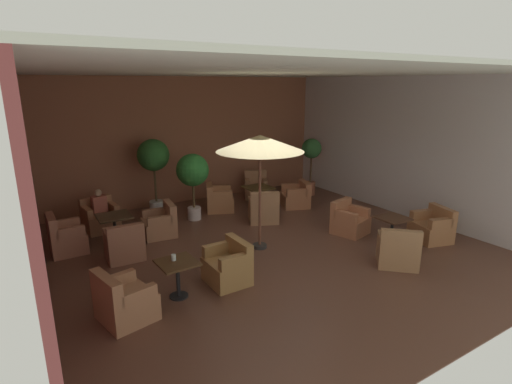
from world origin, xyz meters
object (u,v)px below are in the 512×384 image
armchair_front_right_west (256,188)px  potted_tree_left_corner (193,173)px  armchair_mid_center_south (432,228)px  potted_tree_mid_left (311,155)px  armchair_rear_right_north (66,239)px  patron_blue_shirt (99,203)px  armchair_front_left_east (228,267)px  armchair_mid_center_north (349,221)px  armchair_mid_center_east (398,251)px  armchair_front_right_east (263,210)px  cafe_table_rear_right (114,221)px  potted_tree_mid_right (154,160)px  armchair_front_right_south (296,197)px  cafe_table_mid_center (392,225)px  iced_drink_cup (174,257)px  cafe_table_front_left (178,270)px  armchair_rear_right_west (100,218)px  patio_umbrella_tall_red (260,144)px  armchair_rear_right_east (125,245)px  cafe_table_front_right (258,192)px  armchair_front_left_north (124,302)px  armchair_rear_right_south (161,224)px  armchair_front_right_north (219,200)px

armchair_front_right_west → potted_tree_left_corner: (-2.58, -0.94, 1.00)m
armchair_mid_center_south → potted_tree_mid_left: bearing=88.6°
armchair_rear_right_north → patron_blue_shirt: 1.46m
patron_blue_shirt → potted_tree_mid_left: bearing=-1.4°
armchair_front_left_east → armchair_mid_center_north: (3.77, 0.67, -0.00)m
armchair_mid_center_east → armchair_rear_right_north: (-5.69, 4.31, 0.01)m
armchair_front_right_east → armchair_mid_center_north: bearing=-53.6°
armchair_front_left_east → cafe_table_rear_right: bearing=113.3°
armchair_front_left_east → potted_tree_left_corner: potted_tree_left_corner is taller
armchair_front_right_east → potted_tree_mid_right: potted_tree_mid_right is taller
armchair_front_right_south → cafe_table_mid_center: armchair_front_right_south is taller
armchair_mid_center_east → iced_drink_cup: bearing=163.5°
armchair_front_right_east → potted_tree_left_corner: potted_tree_left_corner is taller
potted_tree_mid_left → cafe_table_front_left: bearing=-147.3°
armchair_front_left_east → armchair_front_right_west: (3.48, 4.62, 0.00)m
armchair_rear_right_west → patio_umbrella_tall_red: bearing=-47.5°
armchair_rear_right_north → patio_umbrella_tall_red: 4.76m
cafe_table_mid_center → patron_blue_shirt: patron_blue_shirt is taller
armchair_mid_center_north → armchair_mid_center_east: size_ratio=0.87×
cafe_table_front_left → armchair_front_right_south: 5.94m
armchair_front_right_east → cafe_table_rear_right: armchair_front_right_east is taller
armchair_rear_right_west → potted_tree_mid_right: size_ratio=0.40×
armchair_front_right_east → armchair_front_right_west: (1.07, 2.11, -0.00)m
armchair_rear_right_east → armchair_front_right_south: bearing=11.5°
cafe_table_front_right → armchair_mid_center_south: armchair_mid_center_south is taller
armchair_rear_right_east → armchair_mid_center_south: bearing=-23.1°
armchair_front_right_south → potted_tree_mid_left: 1.80m
armchair_front_left_east → armchair_rear_right_north: (-2.41, 3.10, 0.02)m
armchair_front_right_east → potted_tree_mid_left: size_ratio=0.53×
armchair_front_left_north → armchair_front_right_east: 5.18m
cafe_table_mid_center → armchair_rear_right_south: bearing=141.9°
armchair_front_right_north → cafe_table_mid_center: bearing=-63.6°
armchair_front_right_east → armchair_rear_right_north: armchair_rear_right_north is taller
armchair_front_right_south → armchair_mid_center_south: bearing=-74.1°
cafe_table_front_right → armchair_rear_right_west: bearing=172.4°
cafe_table_front_left → armchair_mid_center_south: 6.16m
armchair_front_right_south → cafe_table_rear_right: 5.36m
armchair_mid_center_south → armchair_rear_right_north: size_ratio=1.10×
cafe_table_front_right → armchair_rear_right_south: size_ratio=0.92×
armchair_front_right_north → potted_tree_mid_right: (-1.70, 0.55, 1.28)m
potted_tree_left_corner → armchair_rear_right_south: bearing=-150.1°
armchair_front_left_north → armchair_mid_center_east: bearing=-10.5°
armchair_rear_right_east → armchair_rear_right_west: (-0.08, 2.11, 0.00)m
armchair_front_right_south → armchair_rear_right_north: armchair_rear_right_north is taller
cafe_table_front_left → iced_drink_cup: 0.23m
armchair_mid_center_east → potted_tree_mid_right: (-3.14, 5.81, 1.28)m
armchair_front_right_east → armchair_rear_right_south: (-2.70, 0.49, -0.03)m
cafe_table_front_right → patio_umbrella_tall_red: 3.49m
armchair_mid_center_south → armchair_rear_right_east: armchair_rear_right_east is taller
armchair_front_left_east → armchair_front_right_west: 5.78m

